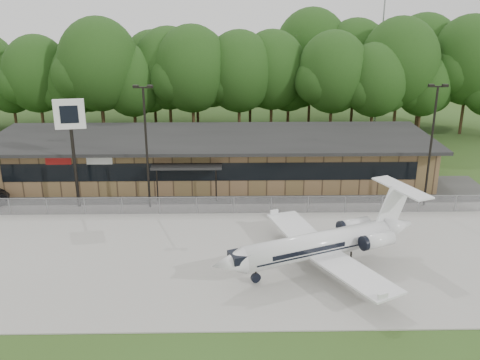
{
  "coord_description": "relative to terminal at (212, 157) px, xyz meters",
  "views": [
    {
      "loc": [
        1.73,
        -24.95,
        16.96
      ],
      "look_at": [
        2.43,
        12.0,
        3.99
      ],
      "focal_mm": 40.0,
      "sensor_mm": 36.0,
      "label": 1
    }
  ],
  "objects": [
    {
      "name": "terminal",
      "position": [
        0.0,
        0.0,
        0.0
      ],
      "size": [
        41.0,
        11.65,
        4.3
      ],
      "color": "brown",
      "rests_on": "ground"
    },
    {
      "name": "light_pole_mid",
      "position": [
        -5.0,
        -7.44,
        3.8
      ],
      "size": [
        1.55,
        0.3,
        10.23
      ],
      "color": "black",
      "rests_on": "ground"
    },
    {
      "name": "treeline",
      "position": [
        0.0,
        18.06,
        5.32
      ],
      "size": [
        72.0,
        12.0,
        15.0
      ],
      "primitive_type": null,
      "color": "#183310",
      "rests_on": "ground"
    },
    {
      "name": "fence",
      "position": [
        0.0,
        -8.94,
        -1.4
      ],
      "size": [
        46.0,
        0.04,
        1.52
      ],
      "color": "gray",
      "rests_on": "ground"
    },
    {
      "name": "business_jet",
      "position": [
        7.71,
        -18.12,
        -0.41
      ],
      "size": [
        14.34,
        12.8,
        4.93
      ],
      "rotation": [
        0.0,
        0.0,
        0.39
      ],
      "color": "white",
      "rests_on": "ground"
    },
    {
      "name": "apron",
      "position": [
        0.0,
        -15.94,
        -2.14
      ],
      "size": [
        64.0,
        18.0,
        0.08
      ],
      "primitive_type": "cube",
      "color": "#9E9B93",
      "rests_on": "ground"
    },
    {
      "name": "ground",
      "position": [
        0.0,
        -23.94,
        -2.18
      ],
      "size": [
        160.0,
        160.0,
        0.0
      ],
      "primitive_type": "plane",
      "color": "#33491A",
      "rests_on": "ground"
    },
    {
      "name": "light_pole_right",
      "position": [
        18.0,
        -7.44,
        3.8
      ],
      "size": [
        1.55,
        0.3,
        10.23
      ],
      "color": "black",
      "rests_on": "ground"
    },
    {
      "name": "pole_sign",
      "position": [
        -10.97,
        -7.15,
        4.79
      ],
      "size": [
        2.4,
        0.61,
        9.1
      ],
      "rotation": [
        0.0,
        0.0,
        0.14
      ],
      "color": "black",
      "rests_on": "ground"
    },
    {
      "name": "parking_lot",
      "position": [
        0.0,
        -4.44,
        -2.15
      ],
      "size": [
        50.0,
        9.0,
        0.06
      ],
      "primitive_type": "cube",
      "color": "#383835",
      "rests_on": "ground"
    },
    {
      "name": "radio_mast",
      "position": [
        22.0,
        24.06,
        10.32
      ],
      "size": [
        0.2,
        0.2,
        25.0
      ],
      "primitive_type": "cylinder",
      "color": "gray",
      "rests_on": "ground"
    }
  ]
}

